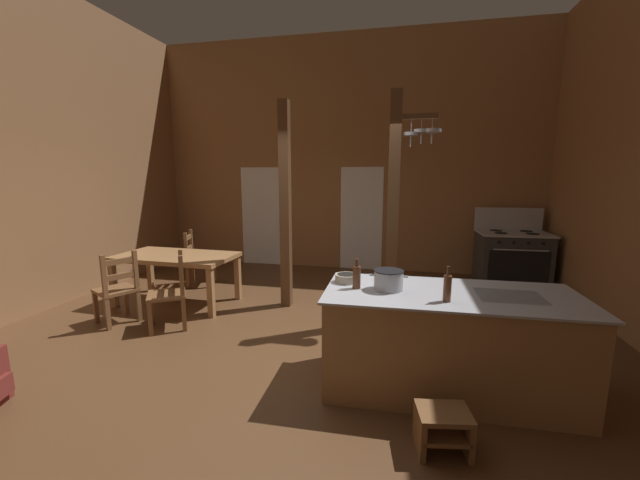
{
  "coord_description": "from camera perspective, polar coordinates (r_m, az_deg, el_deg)",
  "views": [
    {
      "loc": [
        1.15,
        -3.66,
        1.91
      ],
      "look_at": [
        0.11,
        1.14,
        1.05
      ],
      "focal_mm": 21.12,
      "sensor_mm": 36.0,
      "label": 1
    }
  ],
  "objects": [
    {
      "name": "wall_back",
      "position": [
        7.68,
        3.68,
        12.67
      ],
      "size": [
        8.28,
        0.14,
        4.55
      ],
      "primitive_type": "cube",
      "color": "#93663F",
      "rests_on": "ground_plane"
    },
    {
      "name": "dining_table",
      "position": [
        5.96,
        -20.97,
        -2.92
      ],
      "size": [
        1.74,
        0.97,
        0.74
      ],
      "color": "#9E7044",
      "rests_on": "ground_plane"
    },
    {
      "name": "mixing_bowl_on_counter",
      "position": [
        3.58,
        4.06,
        -5.78
      ],
      "size": [
        0.22,
        0.22,
        0.08
      ],
      "color": "#B2A893",
      "rests_on": "kitchen_island"
    },
    {
      "name": "bottle_short_on_counter",
      "position": [
        3.19,
        18.74,
        -6.85
      ],
      "size": [
        0.06,
        0.06,
        0.29
      ],
      "color": "#56331E",
      "rests_on": "kitchen_island"
    },
    {
      "name": "support_post_center",
      "position": [
        5.36,
        -5.27,
        5.02
      ],
      "size": [
        0.14,
        0.14,
        2.9
      ],
      "color": "brown",
      "rests_on": "ground_plane"
    },
    {
      "name": "support_post_with_pot_rack",
      "position": [
        4.8,
        11.41,
        5.64
      ],
      "size": [
        0.6,
        0.22,
        2.9
      ],
      "color": "brown",
      "rests_on": "ground_plane"
    },
    {
      "name": "ladderback_chair_at_table_end",
      "position": [
        5.09,
        -21.66,
        -7.41
      ],
      "size": [
        0.61,
        0.61,
        0.95
      ],
      "color": "brown",
      "rests_on": "ground_plane"
    },
    {
      "name": "ladderback_chair_by_post",
      "position": [
        5.52,
        -28.35,
        -6.59
      ],
      "size": [
        0.6,
        0.6,
        0.95
      ],
      "color": "brown",
      "rests_on": "ground_plane"
    },
    {
      "name": "bottle_tall_on_counter",
      "position": [
        3.38,
        5.57,
        -5.55
      ],
      "size": [
        0.07,
        0.07,
        0.27
      ],
      "color": "#56331E",
      "rests_on": "kitchen_island"
    },
    {
      "name": "stockpot_on_counter",
      "position": [
        3.39,
        10.34,
        -5.97
      ],
      "size": [
        0.33,
        0.26,
        0.18
      ],
      "color": "#A8AAB2",
      "rests_on": "kitchen_island"
    },
    {
      "name": "step_stool",
      "position": [
        3.04,
        18.15,
        -25.33
      ],
      "size": [
        0.4,
        0.33,
        0.3
      ],
      "color": "brown",
      "rests_on": "ground_plane"
    },
    {
      "name": "glazed_door_back_left",
      "position": [
        8.07,
        -8.42,
        3.54
      ],
      "size": [
        1.0,
        0.01,
        2.05
      ],
      "primitive_type": "cube",
      "color": "white",
      "rests_on": "ground_plane"
    },
    {
      "name": "ladderback_chair_near_window",
      "position": [
        6.87,
        -18.05,
        -2.81
      ],
      "size": [
        0.56,
        0.56,
        0.95
      ],
      "color": "brown",
      "rests_on": "ground_plane"
    },
    {
      "name": "kitchen_island",
      "position": [
        3.62,
        18.81,
        -14.36
      ],
      "size": [
        2.18,
        1.0,
        0.9
      ],
      "color": "#9E7044",
      "rests_on": "ground_plane"
    },
    {
      "name": "glazed_panel_back_right",
      "position": [
        7.6,
        6.28,
        3.2
      ],
      "size": [
        0.84,
        0.01,
        2.05
      ],
      "primitive_type": "cube",
      "color": "white",
      "rests_on": "ground_plane"
    },
    {
      "name": "stove_range",
      "position": [
        7.3,
        27.0,
        -2.43
      ],
      "size": [
        1.17,
        0.86,
        1.32
      ],
      "color": "#303030",
      "rests_on": "ground_plane"
    },
    {
      "name": "ground_plane",
      "position": [
        4.3,
        -4.91,
        -17.16
      ],
      "size": [
        8.28,
        8.51,
        0.1
      ],
      "primitive_type": "cube",
      "color": "brown"
    }
  ]
}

